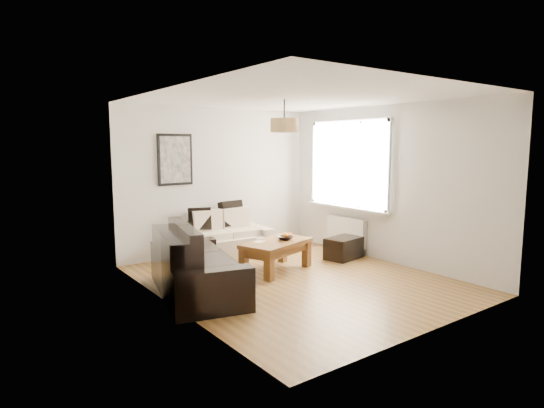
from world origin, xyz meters
TOP-DOWN VIEW (x-y plane):
  - floor at (0.00, 0.00)m, footprint 4.50×4.50m
  - ceiling at (0.00, 0.00)m, footprint 3.80×4.50m
  - wall_back at (0.00, 2.25)m, footprint 3.80×0.04m
  - wall_front at (0.00, -2.25)m, footprint 3.80×0.04m
  - wall_left at (-1.90, 0.00)m, footprint 0.04×4.50m
  - wall_right at (1.90, 0.00)m, footprint 0.04×4.50m
  - window_bay at (1.86, 0.80)m, footprint 0.14×1.90m
  - radiator at (1.82, 0.80)m, footprint 0.10×0.90m
  - poster at (-0.85, 2.22)m, footprint 0.62×0.04m
  - pendant_shade at (0.00, 0.30)m, footprint 0.40×0.40m
  - loveseat_cream at (-0.15, 1.78)m, footprint 1.60×0.95m
  - sofa_leather at (-1.43, 0.32)m, footprint 1.37×2.10m
  - coffee_table at (0.06, 0.57)m, footprint 1.28×0.93m
  - ottoman at (1.45, 0.49)m, footprint 0.71×0.52m
  - cushion_left at (-0.54, 1.97)m, footprint 0.40×0.24m
  - cushion_right at (0.10, 1.97)m, footprint 0.47×0.20m
  - fruit_bowl at (0.23, 0.56)m, footprint 0.24×0.24m
  - orange_a at (0.33, 0.65)m, footprint 0.10×0.10m
  - orange_b at (0.40, 0.65)m, footprint 0.08×0.08m
  - orange_c at (0.31, 0.66)m, footprint 0.12×0.12m
  - papers at (-0.19, 0.67)m, footprint 0.23×0.20m

SIDE VIEW (x-z plane):
  - floor at x=0.00m, z-range 0.00..0.00m
  - ottoman at x=1.45m, z-range 0.00..0.37m
  - coffee_table at x=0.06m, z-range 0.00..0.47m
  - radiator at x=1.82m, z-range 0.12..0.64m
  - loveseat_cream at x=-0.15m, z-range 0.00..0.77m
  - sofa_leather at x=-1.43m, z-range 0.00..0.83m
  - papers at x=-0.19m, z-range 0.47..0.47m
  - fruit_bowl at x=0.23m, z-range 0.47..0.53m
  - orange_a at x=0.33m, z-range 0.47..0.55m
  - orange_b at x=0.40m, z-range 0.47..0.55m
  - orange_c at x=0.31m, z-range 0.46..0.56m
  - cushion_left at x=-0.54m, z-range 0.49..0.88m
  - cushion_right at x=0.10m, z-range 0.49..0.95m
  - wall_back at x=0.00m, z-range 0.00..2.60m
  - wall_front at x=0.00m, z-range 0.00..2.60m
  - wall_left at x=-1.90m, z-range 0.00..2.60m
  - wall_right at x=1.90m, z-range 0.00..2.60m
  - window_bay at x=1.86m, z-range 0.80..2.40m
  - poster at x=-0.85m, z-range 1.26..2.13m
  - pendant_shade at x=0.00m, z-range 2.13..2.33m
  - ceiling at x=0.00m, z-range 2.60..2.60m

